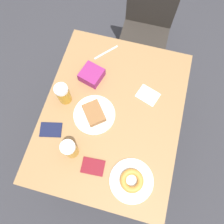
# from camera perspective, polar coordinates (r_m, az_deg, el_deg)

# --- Properties ---
(ground_plane) EXTENTS (8.00, 8.00, 0.00)m
(ground_plane) POSITION_cam_1_polar(r_m,az_deg,el_deg) (2.03, 0.00, -7.19)
(ground_plane) COLOR #333338
(table) EXTENTS (0.83, 1.06, 0.74)m
(table) POSITION_cam_1_polar(r_m,az_deg,el_deg) (1.37, 0.00, -1.12)
(table) COLOR #997044
(table) RESTS_ON ground_plane
(chair) EXTENTS (0.40, 0.40, 0.85)m
(chair) POSITION_cam_1_polar(r_m,az_deg,el_deg) (1.98, 9.10, 21.53)
(chair) COLOR #2D2823
(chair) RESTS_ON ground_plane
(plate_with_cake) EXTENTS (0.25, 0.25, 0.05)m
(plate_with_cake) POSITION_cam_1_polar(r_m,az_deg,el_deg) (1.30, -4.68, -0.49)
(plate_with_cake) COLOR white
(plate_with_cake) RESTS_ON table
(plate_with_donut) EXTENTS (0.24, 0.24, 0.04)m
(plate_with_donut) POSITION_cam_1_polar(r_m,az_deg,el_deg) (1.23, 5.14, -17.43)
(plate_with_donut) COLOR white
(plate_with_donut) RESTS_ON table
(beer_mug_left) EXTENTS (0.08, 0.08, 0.15)m
(beer_mug_left) POSITION_cam_1_polar(r_m,az_deg,el_deg) (1.31, -12.62, 4.64)
(beer_mug_left) COLOR #C68C23
(beer_mug_left) RESTS_ON table
(beer_mug_center) EXTENTS (0.08, 0.08, 0.15)m
(beer_mug_center) POSITION_cam_1_polar(r_m,az_deg,el_deg) (1.21, -10.94, -9.52)
(beer_mug_center) COLOR #C68C23
(beer_mug_center) RESTS_ON table
(napkin_folded) EXTENTS (0.15, 0.14, 0.00)m
(napkin_folded) POSITION_cam_1_polar(r_m,az_deg,el_deg) (1.38, 9.35, 4.34)
(napkin_folded) COLOR white
(napkin_folded) RESTS_ON table
(fork) EXTENTS (0.13, 0.14, 0.00)m
(fork) POSITION_cam_1_polar(r_m,az_deg,el_deg) (1.51, -1.55, 15.31)
(fork) COLOR silver
(fork) RESTS_ON table
(passport_near_edge) EXTENTS (0.14, 0.11, 0.01)m
(passport_near_edge) POSITION_cam_1_polar(r_m,az_deg,el_deg) (1.33, -15.67, -4.47)
(passport_near_edge) COLOR #141938
(passport_near_edge) RESTS_ON table
(passport_far_edge) EXTENTS (0.13, 0.10, 0.01)m
(passport_far_edge) POSITION_cam_1_polar(r_m,az_deg,el_deg) (1.25, -5.00, -14.01)
(passport_far_edge) COLOR maroon
(passport_far_edge) RESTS_ON table
(blue_pouch) EXTENTS (0.16, 0.16, 0.06)m
(blue_pouch) POSITION_cam_1_polar(r_m,az_deg,el_deg) (1.39, -5.32, 9.63)
(blue_pouch) COLOR #8C2366
(blue_pouch) RESTS_ON table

